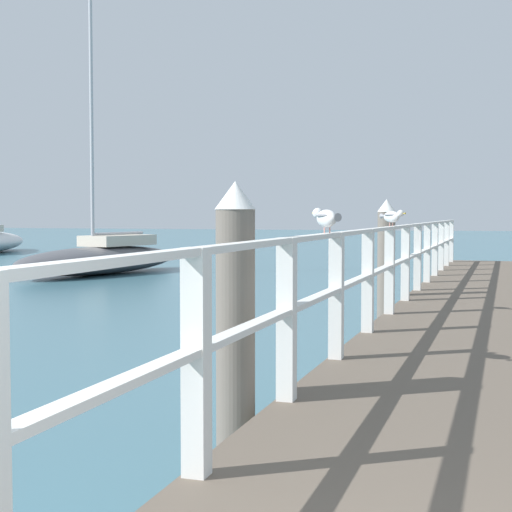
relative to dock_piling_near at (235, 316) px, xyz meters
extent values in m
cube|color=brown|center=(1.81, 6.64, -0.78)|extent=(3.03, 21.55, 0.40)
cube|color=silver|center=(0.38, -1.67, -0.01)|extent=(0.12, 0.12, 1.14)
cube|color=silver|center=(0.38, -0.01, -0.01)|extent=(0.12, 0.12, 1.14)
cube|color=silver|center=(0.38, 1.65, -0.01)|extent=(0.12, 0.12, 1.14)
cube|color=silver|center=(0.38, 3.32, -0.01)|extent=(0.12, 0.12, 1.14)
cube|color=silver|center=(0.38, 4.98, -0.01)|extent=(0.12, 0.12, 1.14)
cube|color=silver|center=(0.38, 6.64, -0.01)|extent=(0.12, 0.12, 1.14)
cube|color=silver|center=(0.38, 8.30, -0.01)|extent=(0.12, 0.12, 1.14)
cube|color=silver|center=(0.38, 9.97, -0.01)|extent=(0.12, 0.12, 1.14)
cube|color=silver|center=(0.38, 11.63, -0.01)|extent=(0.12, 0.12, 1.14)
cube|color=silver|center=(0.38, 13.29, -0.01)|extent=(0.12, 0.12, 1.14)
cube|color=silver|center=(0.38, 14.95, -0.01)|extent=(0.12, 0.12, 1.14)
cube|color=silver|center=(0.38, 16.61, -0.01)|extent=(0.12, 0.12, 1.14)
cube|color=silver|center=(0.38, 6.64, 0.54)|extent=(0.10, 19.95, 0.04)
cube|color=silver|center=(0.38, 6.64, 0.05)|extent=(0.10, 19.95, 0.04)
cylinder|color=#6B6056|center=(0.00, 0.00, -0.11)|extent=(0.28, 0.28, 1.73)
cone|color=white|center=(0.00, 0.00, 0.86)|extent=(0.29, 0.29, 0.20)
cylinder|color=#6B6056|center=(0.00, 7.26, -0.11)|extent=(0.28, 0.28, 1.73)
cone|color=white|center=(0.00, 7.26, 0.86)|extent=(0.29, 0.29, 0.20)
ellipsoid|color=white|center=(0.38, 1.24, 0.69)|extent=(0.28, 0.30, 0.15)
sphere|color=white|center=(0.27, 1.38, 0.73)|extent=(0.09, 0.09, 0.09)
cone|color=gold|center=(0.23, 1.43, 0.73)|extent=(0.05, 0.05, 0.02)
cone|color=#939399|center=(0.49, 1.11, 0.70)|extent=(0.10, 0.11, 0.07)
ellipsoid|color=#939399|center=(0.38, 1.24, 0.71)|extent=(0.28, 0.28, 0.04)
cylinder|color=tan|center=(0.37, 1.22, 0.59)|extent=(0.01, 0.01, 0.05)
cylinder|color=tan|center=(0.41, 1.25, 0.59)|extent=(0.01, 0.01, 0.05)
ellipsoid|color=white|center=(0.38, 5.14, 0.69)|extent=(0.30, 0.28, 0.15)
sphere|color=white|center=(0.51, 5.02, 0.73)|extent=(0.09, 0.09, 0.09)
cone|color=gold|center=(0.56, 4.98, 0.73)|extent=(0.05, 0.05, 0.02)
cone|color=#939399|center=(0.25, 5.25, 0.70)|extent=(0.11, 0.11, 0.07)
ellipsoid|color=#939399|center=(0.38, 5.14, 0.71)|extent=(0.28, 0.28, 0.04)
cylinder|color=tan|center=(0.39, 5.16, 0.59)|extent=(0.01, 0.01, 0.05)
cylinder|color=tan|center=(0.36, 5.13, 0.59)|extent=(0.01, 0.01, 0.05)
ellipsoid|color=#4C4C51|center=(-9.07, 14.41, -0.58)|extent=(3.23, 6.52, 0.79)
cylinder|color=#B2B2B7|center=(-9.14, 14.11, 3.87)|extent=(0.10, 0.10, 8.11)
cylinder|color=#B2B2B7|center=(-8.91, 15.17, 0.16)|extent=(0.55, 2.15, 0.08)
cube|color=beige|center=(-8.91, 15.14, -0.04)|extent=(1.54, 2.43, 0.30)
camera|label=1|loc=(1.84, -5.24, 0.73)|focal=55.08mm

